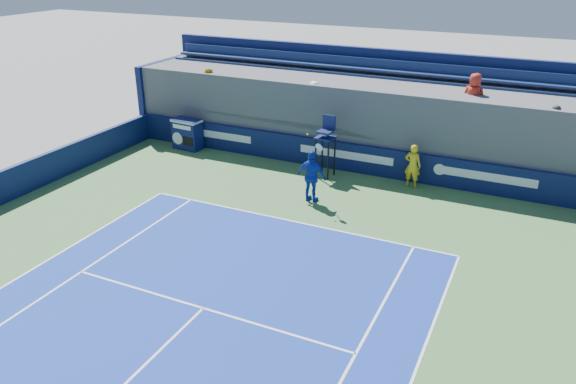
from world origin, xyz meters
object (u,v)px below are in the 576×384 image
at_px(match_clock, 187,133).
at_px(umpire_chair, 326,140).
at_px(ball_person, 413,166).
at_px(tennis_player, 312,176).

relative_size(match_clock, umpire_chair, 0.56).
bearing_deg(match_clock, ball_person, -0.26).
bearing_deg(umpire_chair, tennis_player, -79.19).
height_order(ball_person, umpire_chair, umpire_chair).
height_order(umpire_chair, tennis_player, tennis_player).
xyz_separation_m(match_clock, umpire_chair, (6.91, -0.41, 0.79)).
bearing_deg(ball_person, umpire_chair, 9.30).
height_order(ball_person, tennis_player, tennis_player).
height_order(match_clock, tennis_player, tennis_player).
xyz_separation_m(ball_person, umpire_chair, (-3.42, -0.36, 0.66)).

